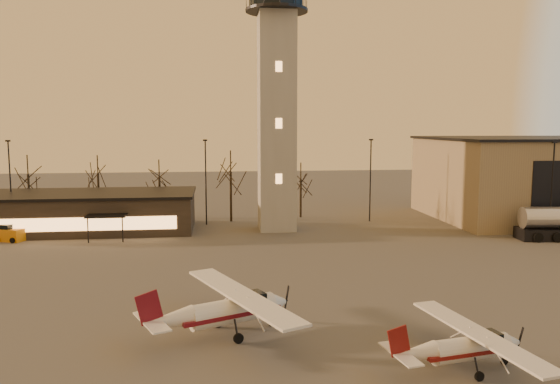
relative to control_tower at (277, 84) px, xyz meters
name	(u,v)px	position (x,y,z in m)	size (l,w,h in m)	color
ground	(333,324)	(0.00, -30.00, -16.33)	(220.00, 220.00, 0.00)	#494643
control_tower	(277,84)	(0.00, 0.00, 0.00)	(6.80, 6.80, 32.60)	gray
hangar	(553,178)	(36.00, 3.98, -11.17)	(30.60, 20.60, 10.30)	#847456
terminal	(80,212)	(-21.99, 1.98, -14.17)	(25.40, 12.20, 4.30)	black
light_poles	(280,181)	(0.50, 1.00, -10.92)	(58.50, 12.25, 10.14)	black
tree_row	(161,172)	(-13.70, 9.16, -10.39)	(37.20, 9.20, 8.80)	black
cessna_front	(472,352)	(5.31, -36.83, -15.41)	(7.76, 9.77, 2.69)	silver
cessna_rear	(235,314)	(-5.87, -30.82, -15.19)	(9.64, 11.60, 3.31)	silver
service_cart	(10,235)	(-27.84, -2.98, -15.66)	(3.11, 2.56, 1.75)	#C0720B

